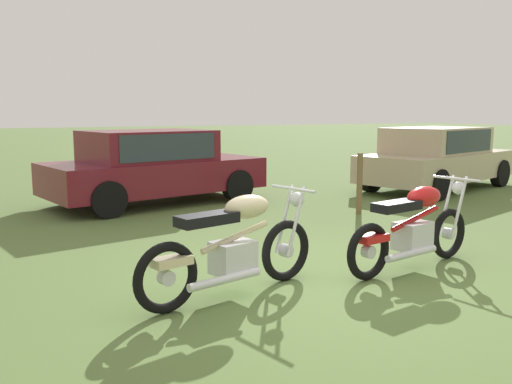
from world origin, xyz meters
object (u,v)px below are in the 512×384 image
object	(u,v)px
motorcycle_cream	(234,246)
car_burgundy	(152,163)
motorcycle_red	(414,227)
car_beige	(438,155)
fence_post_wooden	(360,184)

from	to	relation	value
motorcycle_cream	car_burgundy	bearing A→B (deg)	68.27
motorcycle_cream	motorcycle_red	bearing A→B (deg)	-15.78
motorcycle_red	car_beige	bearing A→B (deg)	32.82
motorcycle_red	car_beige	distance (m)	6.82
car_burgundy	car_beige	xyz separation A→B (m)	(6.42, -1.05, -0.00)
motorcycle_red	fence_post_wooden	xyz separation A→B (m)	(1.51, 2.99, 0.06)
motorcycle_cream	motorcycle_red	world-z (taller)	same
car_burgundy	car_beige	world-z (taller)	same
motorcycle_cream	car_beige	xyz separation A→B (m)	(7.21, 4.56, 0.31)
motorcycle_cream	car_burgundy	world-z (taller)	car_burgundy
motorcycle_cream	car_beige	world-z (taller)	car_beige
car_beige	car_burgundy	bearing A→B (deg)	154.04
car_burgundy	fence_post_wooden	size ratio (longest dim) A/B	4.12
motorcycle_red	car_beige	size ratio (longest dim) A/B	0.43
motorcycle_cream	motorcycle_red	size ratio (longest dim) A/B	1.01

